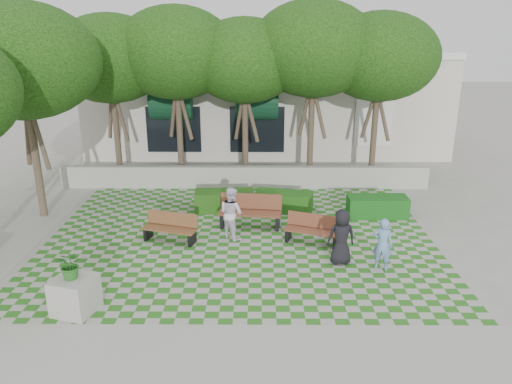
{
  "coord_description": "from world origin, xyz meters",
  "views": [
    {
      "loc": [
        0.59,
        -13.36,
        6.47
      ],
      "look_at": [
        0.5,
        1.5,
        1.4
      ],
      "focal_mm": 35.0,
      "sensor_mm": 36.0,
      "label": 1
    }
  ],
  "objects_px": {
    "person_blue": "(383,244)",
    "person_white": "(231,213)",
    "bench_west": "(171,228)",
    "person_dark": "(341,237)",
    "bench_mid": "(250,212)",
    "bench_east": "(312,230)",
    "hedge_midright": "(284,202)",
    "planter_front": "(74,288)",
    "hedge_east": "(377,207)",
    "hedge_midleft": "(225,201)"
  },
  "relations": [
    {
      "from": "person_dark",
      "to": "bench_mid",
      "type": "bearing_deg",
      "value": -53.57
    },
    {
      "from": "hedge_east",
      "to": "person_dark",
      "type": "bearing_deg",
      "value": -117.08
    },
    {
      "from": "planter_front",
      "to": "person_blue",
      "type": "height_order",
      "value": "planter_front"
    },
    {
      "from": "hedge_east",
      "to": "hedge_midright",
      "type": "bearing_deg",
      "value": 171.2
    },
    {
      "from": "bench_east",
      "to": "planter_front",
      "type": "relative_size",
      "value": 1.13
    },
    {
      "from": "bench_east",
      "to": "hedge_midright",
      "type": "bearing_deg",
      "value": 125.39
    },
    {
      "from": "bench_mid",
      "to": "person_blue",
      "type": "bearing_deg",
      "value": -33.31
    },
    {
      "from": "bench_mid",
      "to": "planter_front",
      "type": "bearing_deg",
      "value": -121.3
    },
    {
      "from": "bench_mid",
      "to": "hedge_east",
      "type": "distance_m",
      "value": 4.53
    },
    {
      "from": "bench_west",
      "to": "person_blue",
      "type": "distance_m",
      "value": 6.39
    },
    {
      "from": "bench_east",
      "to": "person_white",
      "type": "height_order",
      "value": "person_white"
    },
    {
      "from": "bench_east",
      "to": "hedge_midright",
      "type": "xyz_separation_m",
      "value": [
        -0.75,
        2.75,
        -0.07
      ]
    },
    {
      "from": "hedge_midleft",
      "to": "planter_front",
      "type": "xyz_separation_m",
      "value": [
        -3.05,
        -6.7,
        0.27
      ]
    },
    {
      "from": "bench_east",
      "to": "hedge_midright",
      "type": "relative_size",
      "value": 0.87
    },
    {
      "from": "hedge_midright",
      "to": "person_blue",
      "type": "height_order",
      "value": "person_blue"
    },
    {
      "from": "bench_west",
      "to": "person_blue",
      "type": "bearing_deg",
      "value": -0.14
    },
    {
      "from": "person_dark",
      "to": "hedge_midleft",
      "type": "bearing_deg",
      "value": -57.12
    },
    {
      "from": "bench_west",
      "to": "hedge_midright",
      "type": "relative_size",
      "value": 0.87
    },
    {
      "from": "bench_west",
      "to": "person_dark",
      "type": "relative_size",
      "value": 1.11
    },
    {
      "from": "hedge_east",
      "to": "person_white",
      "type": "xyz_separation_m",
      "value": [
        -5.01,
        -1.88,
        0.48
      ]
    },
    {
      "from": "hedge_midleft",
      "to": "hedge_midright",
      "type": "bearing_deg",
      "value": -0.86
    },
    {
      "from": "hedge_midleft",
      "to": "person_dark",
      "type": "xyz_separation_m",
      "value": [
        3.54,
        -4.16,
        0.43
      ]
    },
    {
      "from": "bench_west",
      "to": "hedge_midright",
      "type": "height_order",
      "value": "bench_west"
    },
    {
      "from": "planter_front",
      "to": "person_white",
      "type": "distance_m",
      "value": 5.49
    },
    {
      "from": "bench_mid",
      "to": "hedge_midleft",
      "type": "xyz_separation_m",
      "value": [
        -0.96,
        1.48,
        -0.15
      ]
    },
    {
      "from": "bench_west",
      "to": "hedge_east",
      "type": "height_order",
      "value": "bench_west"
    },
    {
      "from": "hedge_midright",
      "to": "bench_mid",
      "type": "bearing_deg",
      "value": -129.04
    },
    {
      "from": "bench_mid",
      "to": "person_white",
      "type": "relative_size",
      "value": 1.26
    },
    {
      "from": "bench_east",
      "to": "planter_front",
      "type": "bearing_deg",
      "value": -126.54
    },
    {
      "from": "hedge_midleft",
      "to": "bench_mid",
      "type": "bearing_deg",
      "value": -57.07
    },
    {
      "from": "bench_mid",
      "to": "person_white",
      "type": "height_order",
      "value": "person_white"
    },
    {
      "from": "person_white",
      "to": "hedge_midright",
      "type": "bearing_deg",
      "value": -83.71
    },
    {
      "from": "bench_mid",
      "to": "hedge_east",
      "type": "xyz_separation_m",
      "value": [
        4.43,
        0.95,
        -0.16
      ]
    },
    {
      "from": "bench_mid",
      "to": "bench_west",
      "type": "height_order",
      "value": "bench_mid"
    },
    {
      "from": "hedge_east",
      "to": "hedge_midright",
      "type": "height_order",
      "value": "hedge_east"
    },
    {
      "from": "bench_east",
      "to": "bench_west",
      "type": "height_order",
      "value": "bench_west"
    },
    {
      "from": "hedge_east",
      "to": "person_dark",
      "type": "relative_size",
      "value": 1.28
    },
    {
      "from": "hedge_midleft",
      "to": "person_blue",
      "type": "xyz_separation_m",
      "value": [
        4.61,
        -4.5,
        0.38
      ]
    },
    {
      "from": "hedge_midleft",
      "to": "bench_east",
      "type": "bearing_deg",
      "value": -43.86
    },
    {
      "from": "bench_east",
      "to": "planter_front",
      "type": "height_order",
      "value": "planter_front"
    },
    {
      "from": "bench_mid",
      "to": "planter_front",
      "type": "distance_m",
      "value": 6.58
    },
    {
      "from": "bench_east",
      "to": "hedge_east",
      "type": "distance_m",
      "value": 3.36
    },
    {
      "from": "person_blue",
      "to": "person_white",
      "type": "height_order",
      "value": "person_white"
    },
    {
      "from": "hedge_east",
      "to": "hedge_midleft",
      "type": "bearing_deg",
      "value": 174.33
    },
    {
      "from": "person_dark",
      "to": "person_white",
      "type": "bearing_deg",
      "value": -36.42
    },
    {
      "from": "bench_east",
      "to": "bench_west",
      "type": "distance_m",
      "value": 4.39
    },
    {
      "from": "bench_mid",
      "to": "hedge_midleft",
      "type": "distance_m",
      "value": 1.77
    },
    {
      "from": "hedge_east",
      "to": "person_dark",
      "type": "distance_m",
      "value": 4.09
    },
    {
      "from": "hedge_midright",
      "to": "person_dark",
      "type": "distance_m",
      "value": 4.38
    },
    {
      "from": "hedge_midright",
      "to": "planter_front",
      "type": "height_order",
      "value": "planter_front"
    }
  ]
}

